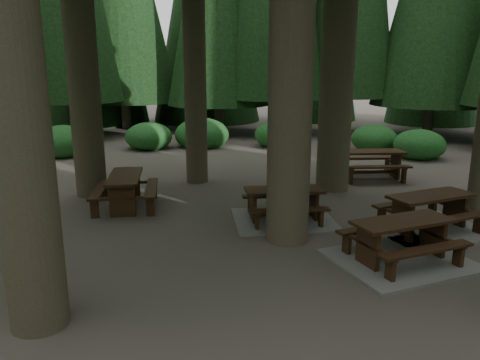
{
  "coord_description": "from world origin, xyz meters",
  "views": [
    {
      "loc": [
        -0.01,
        -8.65,
        3.43
      ],
      "look_at": [
        -0.15,
        0.73,
        1.1
      ],
      "focal_mm": 35.0,
      "sensor_mm": 36.0,
      "label": 1
    }
  ],
  "objects_px": {
    "picnic_table_a": "(429,218)",
    "picnic_table_f": "(401,248)",
    "picnic_table_c": "(284,210)",
    "picnic_table_d": "(371,160)",
    "picnic_table_b": "(125,186)"
  },
  "relations": [
    {
      "from": "picnic_table_c",
      "to": "picnic_table_d",
      "type": "height_order",
      "value": "picnic_table_d"
    },
    {
      "from": "picnic_table_a",
      "to": "picnic_table_c",
      "type": "bearing_deg",
      "value": 143.92
    },
    {
      "from": "picnic_table_a",
      "to": "picnic_table_f",
      "type": "height_order",
      "value": "picnic_table_a"
    },
    {
      "from": "picnic_table_a",
      "to": "picnic_table_c",
      "type": "distance_m",
      "value": 3.07
    },
    {
      "from": "picnic_table_a",
      "to": "picnic_table_d",
      "type": "xyz_separation_m",
      "value": [
        -0.04,
        4.7,
        0.3
      ]
    },
    {
      "from": "picnic_table_c",
      "to": "picnic_table_f",
      "type": "distance_m",
      "value": 2.92
    },
    {
      "from": "picnic_table_a",
      "to": "picnic_table_f",
      "type": "distance_m",
      "value": 1.95
    },
    {
      "from": "picnic_table_b",
      "to": "picnic_table_c",
      "type": "xyz_separation_m",
      "value": [
        3.8,
        -0.98,
        -0.29
      ]
    },
    {
      "from": "picnic_table_f",
      "to": "picnic_table_a",
      "type": "bearing_deg",
      "value": 32.76
    },
    {
      "from": "picnic_table_b",
      "to": "picnic_table_d",
      "type": "relative_size",
      "value": 0.98
    },
    {
      "from": "picnic_table_d",
      "to": "picnic_table_f",
      "type": "distance_m",
      "value": 6.41
    },
    {
      "from": "picnic_table_c",
      "to": "picnic_table_d",
      "type": "bearing_deg",
      "value": 46.78
    },
    {
      "from": "picnic_table_c",
      "to": "picnic_table_b",
      "type": "bearing_deg",
      "value": 158.24
    },
    {
      "from": "picnic_table_b",
      "to": "picnic_table_d",
      "type": "height_order",
      "value": "picnic_table_d"
    },
    {
      "from": "picnic_table_b",
      "to": "picnic_table_f",
      "type": "bearing_deg",
      "value": -127.69
    }
  ]
}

